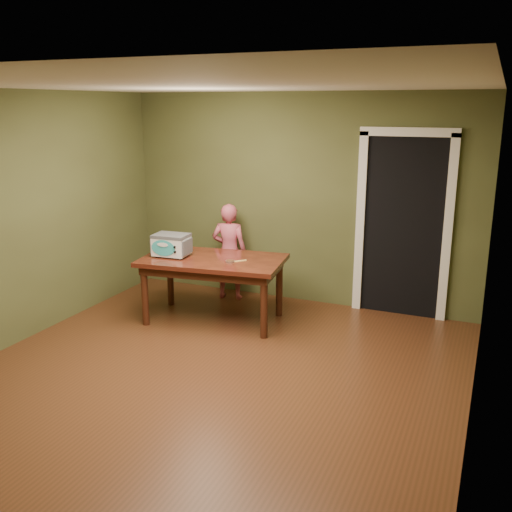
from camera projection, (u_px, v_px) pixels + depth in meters
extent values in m
plane|color=#4F2916|center=(205.00, 382.00, 5.20)|extent=(5.00, 5.00, 0.00)
cube|color=#4E552D|center=(298.00, 200.00, 7.08)|extent=(4.50, 0.02, 2.60)
cube|color=#4E552D|center=(5.00, 222.00, 5.72)|extent=(0.02, 5.00, 2.60)
cube|color=#4E552D|center=(484.00, 273.00, 4.00)|extent=(0.02, 5.00, 2.60)
cube|color=white|center=(198.00, 85.00, 4.53)|extent=(4.50, 5.00, 0.02)
cube|color=black|center=(407.00, 223.00, 6.91)|extent=(0.90, 0.60, 2.10)
cube|color=black|center=(403.00, 228.00, 6.63)|extent=(0.90, 0.02, 2.10)
cube|color=white|center=(360.00, 225.00, 6.81)|extent=(0.10, 0.06, 2.20)
cube|color=white|center=(448.00, 232.00, 6.43)|extent=(0.10, 0.06, 2.20)
cube|color=white|center=(409.00, 132.00, 6.34)|extent=(1.10, 0.06, 0.10)
cube|color=black|center=(213.00, 260.00, 6.50)|extent=(1.70, 1.10, 0.05)
cube|color=#38190E|center=(213.00, 267.00, 6.52)|extent=(1.57, 0.97, 0.10)
cylinder|color=#38190E|center=(145.00, 296.00, 6.46)|extent=(0.08, 0.08, 0.70)
cylinder|color=#38190E|center=(170.00, 278.00, 7.11)|extent=(0.08, 0.08, 0.70)
cylinder|color=#38190E|center=(264.00, 307.00, 6.09)|extent=(0.08, 0.08, 0.70)
cylinder|color=#38190E|center=(279.00, 287.00, 6.74)|extent=(0.08, 0.08, 0.70)
cylinder|color=#4C4F54|center=(155.00, 256.00, 6.54)|extent=(0.03, 0.03, 0.02)
cylinder|color=#4C4F54|center=(164.00, 252.00, 6.73)|extent=(0.03, 0.03, 0.02)
cylinder|color=#4C4F54|center=(180.00, 259.00, 6.44)|extent=(0.03, 0.03, 0.02)
cylinder|color=#4C4F54|center=(188.00, 254.00, 6.63)|extent=(0.03, 0.03, 0.02)
cube|color=white|center=(171.00, 245.00, 6.55)|extent=(0.40, 0.30, 0.22)
cube|color=#4C4F54|center=(171.00, 236.00, 6.52)|extent=(0.41, 0.31, 0.03)
cube|color=#4C4F54|center=(156.00, 244.00, 6.62)|extent=(0.04, 0.25, 0.17)
cube|color=#4C4F54|center=(187.00, 247.00, 6.49)|extent=(0.04, 0.25, 0.17)
ellipsoid|color=#32ACAF|center=(163.00, 248.00, 6.44)|extent=(0.29, 0.03, 0.18)
cylinder|color=black|center=(175.00, 247.00, 6.38)|extent=(0.03, 0.02, 0.03)
cylinder|color=black|center=(175.00, 252.00, 6.39)|extent=(0.02, 0.01, 0.02)
cylinder|color=silver|center=(230.00, 261.00, 6.32)|extent=(0.10, 0.10, 0.02)
cylinder|color=#452617|center=(230.00, 261.00, 6.32)|extent=(0.09, 0.09, 0.01)
cube|color=#E6C164|center=(239.00, 261.00, 6.36)|extent=(0.14, 0.15, 0.01)
imported|color=#BE4E61|center=(229.00, 251.00, 7.30)|extent=(0.50, 0.37, 1.24)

